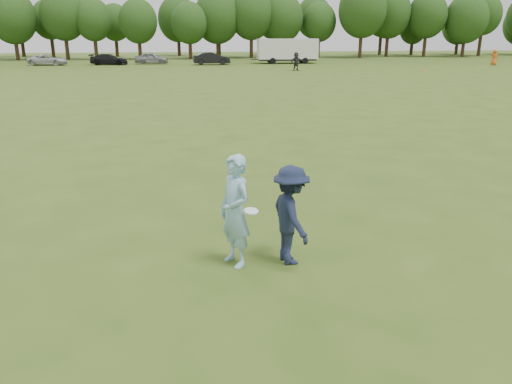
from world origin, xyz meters
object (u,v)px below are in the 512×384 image
at_px(car_d, 109,59).
at_px(car_f, 212,59).
at_px(car_c, 48,60).
at_px(thrower, 235,211).
at_px(car_e, 152,58).
at_px(defender, 291,215).
at_px(cargo_trailer, 287,50).
at_px(player_far_c, 494,57).
at_px(player_far_d, 296,61).
at_px(field_cone, 423,70).

bearing_deg(car_d, car_f, -90.03).
xyz_separation_m(car_c, car_d, (7.60, -0.18, 0.02)).
bearing_deg(thrower, car_d, 162.25).
bearing_deg(car_e, defender, -172.30).
bearing_deg(cargo_trailer, player_far_c, -15.74).
distance_m(car_e, car_f, 8.26).
distance_m(player_far_d, cargo_trailer, 12.85).
height_order(player_far_d, car_e, player_far_d).
xyz_separation_m(defender, cargo_trailer, (11.60, 59.96, 0.82)).
relative_size(player_far_c, player_far_d, 0.98).
height_order(thrower, defender, thrower).
bearing_deg(field_cone, car_c, 158.95).
bearing_deg(player_far_d, cargo_trailer, 58.07).
relative_size(player_far_c, field_cone, 6.49).
height_order(defender, player_far_c, player_far_c).
distance_m(car_e, field_cone, 34.58).
xyz_separation_m(thrower, player_far_d, (11.17, 47.17, -0.07)).
bearing_deg(player_far_d, car_f, 102.76).
xyz_separation_m(player_far_c, car_d, (-49.02, 7.20, -0.29)).
relative_size(field_cone, cargo_trailer, 0.03).
xyz_separation_m(player_far_d, field_cone, (13.24, -3.57, -0.85)).
bearing_deg(defender, player_far_c, -46.70).
bearing_deg(cargo_trailer, player_far_d, -96.57).
height_order(player_far_d, car_d, player_far_d).
bearing_deg(player_far_c, car_f, 10.96).
relative_size(player_far_d, cargo_trailer, 0.22).
xyz_separation_m(defender, car_c, (-19.48, 60.14, -0.28)).
bearing_deg(car_c, player_far_c, -92.82).
height_order(defender, car_d, defender).
height_order(player_far_d, car_c, player_far_d).
bearing_deg(car_f, car_d, 81.56).
distance_m(thrower, car_c, 62.86).
relative_size(car_c, car_f, 1.01).
xyz_separation_m(car_d, cargo_trailer, (23.48, 0.00, 1.09)).
height_order(thrower, cargo_trailer, cargo_trailer).
distance_m(thrower, defender, 1.05).
distance_m(player_far_d, car_d, 25.44).
height_order(car_e, field_cone, car_e).
height_order(car_d, car_f, car_f).
relative_size(thrower, player_far_c, 1.09).
xyz_separation_m(defender, car_e, (-6.50, 61.07, -0.21)).
xyz_separation_m(thrower, player_far_c, (38.18, 52.72, -0.09)).
height_order(defender, car_e, defender).
bearing_deg(player_far_d, car_d, 124.58).
relative_size(player_far_c, cargo_trailer, 0.22).
height_order(thrower, car_d, thrower).
bearing_deg(thrower, car_e, 157.11).
distance_m(car_c, car_e, 13.02).
xyz_separation_m(car_f, cargo_trailer, (10.27, 1.52, 0.99)).
distance_m(player_far_d, field_cone, 13.73).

